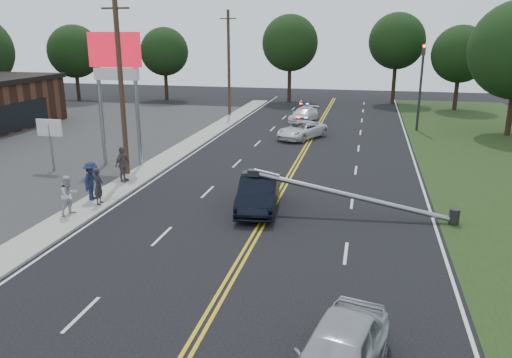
% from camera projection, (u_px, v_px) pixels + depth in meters
% --- Properties ---
extents(ground, '(120.00, 120.00, 0.00)m').
position_uv_depth(ground, '(221.00, 295.00, 15.79)').
color(ground, black).
rests_on(ground, ground).
extents(sidewalk, '(1.80, 70.00, 0.12)m').
position_uv_depth(sidewalk, '(124.00, 185.00, 26.89)').
color(sidewalk, '#A6A096').
rests_on(sidewalk, ground).
extents(centerline_yellow, '(0.36, 80.00, 0.00)m').
position_uv_depth(centerline_yellow, '(278.00, 197.00, 25.14)').
color(centerline_yellow, gold).
rests_on(centerline_yellow, ground).
extents(pylon_sign, '(3.20, 0.35, 8.00)m').
position_uv_depth(pylon_sign, '(116.00, 67.00, 29.39)').
color(pylon_sign, gray).
rests_on(pylon_sign, ground).
extents(small_sign, '(1.60, 0.14, 3.10)m').
position_uv_depth(small_sign, '(50.00, 132.00, 29.30)').
color(small_sign, gray).
rests_on(small_sign, ground).
extents(traffic_signal, '(0.28, 0.41, 7.05)m').
position_uv_depth(traffic_signal, '(421.00, 80.00, 40.91)').
color(traffic_signal, '#2D2D30').
rests_on(traffic_signal, ground).
extents(fallen_streetlight, '(9.36, 0.44, 1.91)m').
position_uv_depth(fallen_streetlight, '(362.00, 198.00, 22.13)').
color(fallen_streetlight, '#2D2D30').
rests_on(fallen_streetlight, ground).
extents(utility_pole_mid, '(1.60, 0.28, 10.00)m').
position_uv_depth(utility_pole_mid, '(121.00, 87.00, 27.51)').
color(utility_pole_mid, '#382619').
rests_on(utility_pole_mid, ground).
extents(utility_pole_far, '(1.60, 0.28, 10.00)m').
position_uv_depth(utility_pole_far, '(229.00, 63.00, 48.09)').
color(utility_pole_far, '#382619').
rests_on(utility_pole_far, ground).
extents(tree_4, '(6.16, 6.16, 8.85)m').
position_uv_depth(tree_4, '(74.00, 52.00, 58.72)').
color(tree_4, black).
rests_on(tree_4, ground).
extents(tree_5, '(5.68, 5.68, 8.57)m').
position_uv_depth(tree_5, '(164.00, 52.00, 59.39)').
color(tree_5, black).
rests_on(tree_5, ground).
extents(tree_6, '(6.44, 6.44, 9.98)m').
position_uv_depth(tree_6, '(290.00, 43.00, 57.42)').
color(tree_6, black).
rests_on(tree_6, ground).
extents(tree_7, '(6.27, 6.27, 10.14)m').
position_uv_depth(tree_7, '(397.00, 41.00, 55.95)').
color(tree_7, black).
rests_on(tree_7, ground).
extents(tree_8, '(5.88, 5.88, 8.73)m').
position_uv_depth(tree_8, '(460.00, 54.00, 51.47)').
color(tree_8, black).
rests_on(tree_8, ground).
extents(crashed_sedan, '(2.24, 5.04, 1.61)m').
position_uv_depth(crashed_sedan, '(259.00, 192.00, 23.27)').
color(crashed_sedan, black).
rests_on(crashed_sedan, ground).
extents(waiting_sedan, '(2.75, 4.76, 1.52)m').
position_uv_depth(waiting_sedan, '(338.00, 356.00, 11.61)').
color(waiting_sedan, '#AFB1B8').
rests_on(waiting_sedan, ground).
extents(emergency_a, '(4.00, 5.21, 1.32)m').
position_uv_depth(emergency_a, '(302.00, 130.00, 38.78)').
color(emergency_a, silver).
rests_on(emergency_a, ground).
extents(emergency_b, '(2.69, 4.68, 1.28)m').
position_uv_depth(emergency_b, '(304.00, 115.00, 46.15)').
color(emergency_b, white).
rests_on(emergency_b, ground).
extents(bystander_a, '(0.53, 0.71, 1.77)m').
position_uv_depth(bystander_a, '(99.00, 186.00, 23.54)').
color(bystander_a, '#26252C').
rests_on(bystander_a, sidewalk).
extents(bystander_b, '(0.94, 1.06, 1.81)m').
position_uv_depth(bystander_b, '(69.00, 195.00, 22.15)').
color(bystander_b, '#BBBCC1').
rests_on(bystander_b, sidewalk).
extents(bystander_c, '(0.75, 1.25, 1.90)m').
position_uv_depth(bystander_c, '(92.00, 181.00, 24.13)').
color(bystander_c, '#1C2546').
rests_on(bystander_c, sidewalk).
extents(bystander_d, '(0.64, 1.20, 1.95)m').
position_uv_depth(bystander_d, '(122.00, 164.00, 27.07)').
color(bystander_d, '#5F514C').
rests_on(bystander_d, sidewalk).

